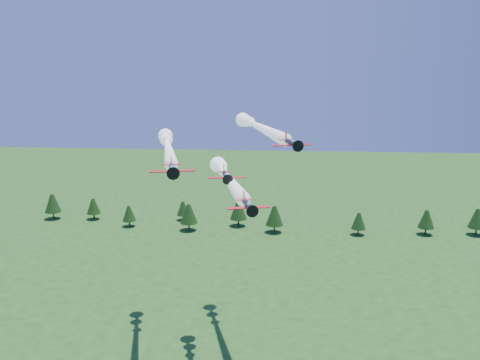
# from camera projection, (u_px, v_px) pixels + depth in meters

# --- Properties ---
(plane_lead) EXTENTS (15.24, 41.55, 3.70)m
(plane_lead) POSITION_uv_depth(u_px,v_px,m) (226.00, 176.00, 112.09)
(plane_lead) COLOR black
(plane_lead) RESTS_ON ground
(plane_left) EXTENTS (16.35, 47.81, 3.70)m
(plane_left) POSITION_uv_depth(u_px,v_px,m) (168.00, 146.00, 121.48)
(plane_left) COLOR black
(plane_left) RESTS_ON ground
(plane_right) EXTENTS (18.01, 47.60, 3.70)m
(plane_right) POSITION_uv_depth(u_px,v_px,m) (257.00, 126.00, 125.13)
(plane_right) COLOR black
(plane_right) RESTS_ON ground
(plane_slot) EXTENTS (7.34, 8.07, 2.56)m
(plane_slot) POSITION_uv_depth(u_px,v_px,m) (226.00, 176.00, 106.26)
(plane_slot) COLOR black
(plane_slot) RESTS_ON ground
(treeline) EXTENTS (178.02, 19.41, 10.72)m
(treeline) POSITION_uv_depth(u_px,v_px,m) (242.00, 212.00, 213.02)
(treeline) COLOR #382314
(treeline) RESTS_ON ground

